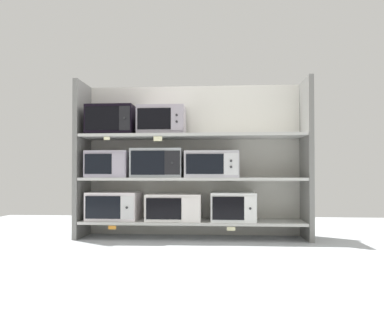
% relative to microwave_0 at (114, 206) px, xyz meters
% --- Properties ---
extents(ground, '(6.31, 6.00, 0.02)m').
position_rel_microwave_0_xyz_m(ground, '(0.83, -1.00, -0.34)').
color(ground, '#B2B7BC').
extents(back_panel, '(2.51, 0.04, 1.65)m').
position_rel_microwave_0_xyz_m(back_panel, '(0.83, 0.24, 0.49)').
color(back_panel, beige).
rests_on(back_panel, ground).
extents(upright_left, '(0.05, 0.42, 1.65)m').
position_rel_microwave_0_xyz_m(upright_left, '(-0.35, 0.00, 0.49)').
color(upright_left, slate).
rests_on(upright_left, ground).
extents(upright_right, '(0.05, 0.42, 1.65)m').
position_rel_microwave_0_xyz_m(upright_right, '(2.02, 0.00, 0.49)').
color(upright_right, slate).
rests_on(upright_right, ground).
extents(shelf_0, '(2.31, 0.42, 0.03)m').
position_rel_microwave_0_xyz_m(shelf_0, '(0.83, 0.00, -0.16)').
color(shelf_0, beige).
rests_on(shelf_0, ground).
extents(microwave_0, '(0.53, 0.39, 0.29)m').
position_rel_microwave_0_xyz_m(microwave_0, '(0.00, 0.00, 0.00)').
color(microwave_0, silver).
rests_on(microwave_0, shelf_0).
extents(microwave_1, '(0.57, 0.42, 0.28)m').
position_rel_microwave_0_xyz_m(microwave_1, '(0.65, 0.00, -0.01)').
color(microwave_1, silver).
rests_on(microwave_1, shelf_0).
extents(microwave_2, '(0.46, 0.43, 0.29)m').
position_rel_microwave_0_xyz_m(microwave_2, '(1.26, 0.00, 0.00)').
color(microwave_2, silver).
rests_on(microwave_2, shelf_0).
extents(price_tag_0, '(0.08, 0.00, 0.04)m').
position_rel_microwave_0_xyz_m(price_tag_0, '(0.04, -0.21, -0.20)').
color(price_tag_0, orange).
extents(price_tag_1, '(0.08, 0.00, 0.04)m').
position_rel_microwave_0_xyz_m(price_tag_1, '(1.23, -0.21, -0.20)').
color(price_tag_1, beige).
extents(shelf_1, '(2.31, 0.42, 0.03)m').
position_rel_microwave_0_xyz_m(shelf_1, '(0.83, 0.00, 0.29)').
color(shelf_1, beige).
extents(microwave_3, '(0.44, 0.42, 0.28)m').
position_rel_microwave_0_xyz_m(microwave_3, '(-0.04, 0.00, 0.44)').
color(microwave_3, '#A199A7').
rests_on(microwave_3, shelf_1).
extents(microwave_4, '(0.53, 0.40, 0.30)m').
position_rel_microwave_0_xyz_m(microwave_4, '(0.47, -0.00, 0.45)').
color(microwave_4, '#A0A6A9').
rests_on(microwave_4, shelf_1).
extents(microwave_5, '(0.55, 0.44, 0.27)m').
position_rel_microwave_0_xyz_m(microwave_5, '(1.04, 0.00, 0.44)').
color(microwave_5, '#B5B1B7').
rests_on(microwave_5, shelf_1).
extents(shelf_2, '(2.31, 0.42, 0.03)m').
position_rel_microwave_0_xyz_m(shelf_2, '(0.83, 0.00, 0.74)').
color(shelf_2, beige).
extents(microwave_6, '(0.49, 0.43, 0.31)m').
position_rel_microwave_0_xyz_m(microwave_6, '(-0.02, -0.00, 0.90)').
color(microwave_6, black).
rests_on(microwave_6, shelf_2).
extents(microwave_7, '(0.49, 0.35, 0.30)m').
position_rel_microwave_0_xyz_m(microwave_7, '(0.51, 0.00, 0.90)').
color(microwave_7, '#A49BA6').
rests_on(microwave_7, shelf_2).
extents(price_tag_2, '(0.06, 0.00, 0.03)m').
position_rel_microwave_0_xyz_m(price_tag_2, '(-0.02, -0.21, 0.70)').
color(price_tag_2, beige).
extents(price_tag_3, '(0.09, 0.00, 0.05)m').
position_rel_microwave_0_xyz_m(price_tag_3, '(0.50, -0.21, 0.69)').
color(price_tag_3, beige).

